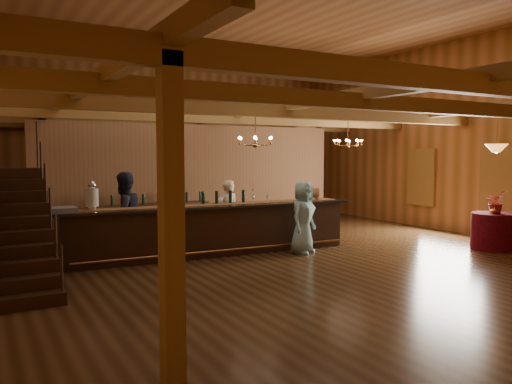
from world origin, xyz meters
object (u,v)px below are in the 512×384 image
beverage_dispenser (92,196)px  backbar_shelf (151,221)px  floor_plant (247,204)px  guest (303,217)px  round_table (493,231)px  pendant_lamp (496,148)px  chandelier_left (255,141)px  bartender (227,213)px  raffle_drum (312,193)px  chandelier_right (348,142)px  staff_second (124,215)px  tasting_bar (213,229)px

beverage_dispenser → backbar_shelf: beverage_dispenser is taller
beverage_dispenser → floor_plant: size_ratio=0.43×
backbar_shelf → guest: 4.44m
round_table → pendant_lamp: bearing=-90.0°
round_table → chandelier_left: 6.12m
chandelier_left → bartender: bearing=87.6°
raffle_drum → backbar_shelf: bearing=135.3°
backbar_shelf → pendant_lamp: size_ratio=3.65×
round_table → guest: size_ratio=0.61×
backbar_shelf → floor_plant: 3.34m
chandelier_left → chandelier_right: (4.03, 1.78, 0.04)m
raffle_drum → chandelier_left: (-1.92, -0.56, 1.25)m
round_table → floor_plant: floor_plant is taller
raffle_drum → guest: size_ratio=0.21×
floor_plant → staff_second: bearing=-148.8°
staff_second → chandelier_left: bearing=124.7°
raffle_drum → round_table: (3.48, -2.49, -0.87)m
chandelier_left → pendant_lamp: same height
staff_second → guest: staff_second is taller
backbar_shelf → pendant_lamp: (6.59, -5.57, 1.94)m
guest → staff_second: bearing=129.9°
tasting_bar → round_table: 6.65m
staff_second → backbar_shelf: bearing=-145.5°
raffle_drum → round_table: bearing=-35.5°
guest → floor_plant: guest is taller
backbar_shelf → bartender: (1.25, -2.11, 0.35)m
backbar_shelf → chandelier_left: bearing=-77.7°
tasting_bar → pendant_lamp: pendant_lamp is taller
beverage_dispenser → chandelier_left: size_ratio=0.75×
beverage_dispenser → guest: 4.61m
chandelier_right → bartender: size_ratio=0.49×
beverage_dispenser → chandelier_left: 3.57m
chandelier_right → beverage_dispenser: bearing=-173.8°
beverage_dispenser → bartender: size_ratio=0.37×
tasting_bar → raffle_drum: size_ratio=20.01×
pendant_lamp → floor_plant: size_ratio=0.64×
round_table → chandelier_right: size_ratio=1.25×
backbar_shelf → raffle_drum: bearing=-50.6°
guest → floor_plant: bearing=51.1°
chandelier_left → bartender: 2.31m
tasting_bar → chandelier_right: size_ratio=8.50×
beverage_dispenser → pendant_lamp: size_ratio=0.67×
chandelier_left → chandelier_right: 4.40m
beverage_dispenser → pendant_lamp: bearing=-18.6°
pendant_lamp → staff_second: bearing=156.7°
staff_second → round_table: bearing=132.0°
floor_plant → beverage_dispenser: bearing=-148.6°
backbar_shelf → round_table: 8.63m
raffle_drum → round_table: raffle_drum is taller
round_table → chandelier_right: 4.51m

